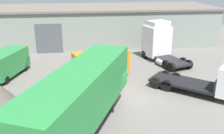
{
  "coord_description": "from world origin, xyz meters",
  "views": [
    {
      "loc": [
        -3.29,
        -17.68,
        8.91
      ],
      "look_at": [
        -0.5,
        3.22,
        1.6
      ],
      "focal_mm": 42.0,
      "sensor_mm": 36.0,
      "label": 1
    }
  ],
  "objects_px": {
    "container_trailer_grey": "(80,97)",
    "delivery_van_orange": "(100,63)",
    "flatbed_truck_white": "(219,82)",
    "tractor_unit_white": "(158,42)",
    "delivery_van_green": "(7,63)"
  },
  "relations": [
    {
      "from": "delivery_van_orange",
      "to": "delivery_van_green",
      "type": "relative_size",
      "value": 1.0
    },
    {
      "from": "container_trailer_grey",
      "to": "delivery_van_orange",
      "type": "xyz_separation_m",
      "value": [
        1.91,
        9.69,
        -1.32
      ]
    },
    {
      "from": "tractor_unit_white",
      "to": "flatbed_truck_white",
      "type": "distance_m",
      "value": 10.29
    },
    {
      "from": "container_trailer_grey",
      "to": "flatbed_truck_white",
      "type": "distance_m",
      "value": 11.37
    },
    {
      "from": "delivery_van_green",
      "to": "flatbed_truck_white",
      "type": "bearing_deg",
      "value": -94.2
    },
    {
      "from": "tractor_unit_white",
      "to": "delivery_van_green",
      "type": "relative_size",
      "value": 1.17
    },
    {
      "from": "flatbed_truck_white",
      "to": "delivery_van_green",
      "type": "relative_size",
      "value": 1.29
    },
    {
      "from": "tractor_unit_white",
      "to": "container_trailer_grey",
      "type": "distance_m",
      "value": 16.73
    },
    {
      "from": "tractor_unit_white",
      "to": "delivery_van_orange",
      "type": "distance_m",
      "value": 8.29
    },
    {
      "from": "tractor_unit_white",
      "to": "container_trailer_grey",
      "type": "xyz_separation_m",
      "value": [
        -8.82,
        -14.21,
        0.6
      ]
    },
    {
      "from": "tractor_unit_white",
      "to": "delivery_van_orange",
      "type": "relative_size",
      "value": 1.17
    },
    {
      "from": "delivery_van_orange",
      "to": "delivery_van_green",
      "type": "xyz_separation_m",
      "value": [
        -8.52,
        1.41,
        -0.02
      ]
    },
    {
      "from": "tractor_unit_white",
      "to": "delivery_van_green",
      "type": "bearing_deg",
      "value": 83.73
    },
    {
      "from": "flatbed_truck_white",
      "to": "delivery_van_orange",
      "type": "relative_size",
      "value": 1.29
    },
    {
      "from": "flatbed_truck_white",
      "to": "delivery_van_green",
      "type": "xyz_separation_m",
      "value": [
        -17.13,
        7.01,
        0.03
      ]
    }
  ]
}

